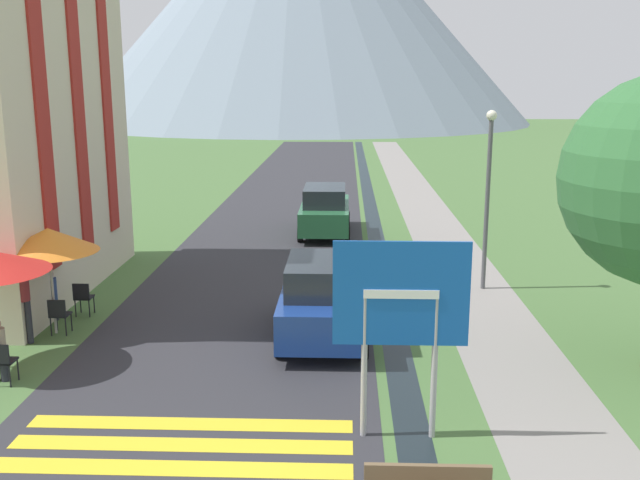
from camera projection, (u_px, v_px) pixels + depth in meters
ground_plane at (343, 232)px, 27.06m from camera, size 160.00×160.00×0.00m
road at (296, 191)px, 36.90m from camera, size 6.40×60.00×0.01m
footpath at (414, 192)px, 36.68m from camera, size 2.20×60.00×0.01m
drainage_channel at (368, 192)px, 36.77m from camera, size 0.60×60.00×0.00m
crosswalk_marking at (176, 456)px, 10.95m from camera, size 5.44×2.54×0.01m
road_sign at (401, 309)px, 11.09m from camera, size 2.13×0.11×3.25m
parked_car_near at (324, 298)px, 15.82m from camera, size 1.94×4.05×1.82m
parked_car_far at (325, 210)px, 26.48m from camera, size 1.86×4.48×1.82m
cafe_chair_middle at (59, 313)px, 16.06m from camera, size 0.40×0.40×0.85m
cafe_chair_far_right at (83, 296)px, 17.34m from camera, size 0.40×0.40×0.85m
cafe_chair_nearest at (2, 360)px, 13.39m from camera, size 0.40×0.40×0.85m
cafe_umbrella_middle_orange at (48, 240)px, 15.80m from camera, size 2.18×2.18×2.45m
person_standing_terrace at (22, 297)px, 15.44m from camera, size 0.32×0.32×1.80m
person_seated_near at (50, 292)px, 17.01m from camera, size 0.32×0.32×1.25m
streetlamp at (488, 184)px, 19.11m from camera, size 0.28×0.28×4.88m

